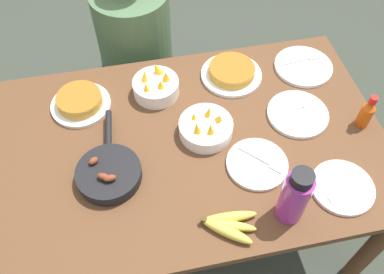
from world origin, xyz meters
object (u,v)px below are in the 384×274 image
object	(u,v)px
banana_bunch	(228,224)
empty_plate_far_left	(342,187)
skillet	(109,173)
empty_plate_far_right	(298,114)
empty_plate_near_front	(257,164)
hot_sauce_bottle	(367,113)
frittata_plate_side	(80,102)
fruit_bowl_mango	(156,86)
fruit_bowl_citrus	(206,128)
person_figure	(139,66)
frittata_plate_center	(232,72)
empty_plate_mid_edge	(303,66)
water_bottle	(295,196)

from	to	relation	value
banana_bunch	empty_plate_far_left	bearing A→B (deg)	7.68
skillet	empty_plate_far_right	size ratio (longest dim) A/B	1.63
empty_plate_near_front	hot_sauce_bottle	world-z (taller)	hot_sauce_bottle
frittata_plate_side	fruit_bowl_mango	size ratio (longest dim) A/B	1.27
fruit_bowl_mango	fruit_bowl_citrus	xyz separation A→B (m)	(0.16, -0.25, -0.01)
hot_sauce_bottle	fruit_bowl_mango	bearing A→B (deg)	156.93
hot_sauce_bottle	person_figure	distance (m)	1.17
frittata_plate_side	empty_plate_far_left	size ratio (longest dim) A/B	1.08
skillet	fruit_bowl_mango	bearing A→B (deg)	-26.80
frittata_plate_center	empty_plate_near_front	distance (m)	0.47
empty_plate_near_front	frittata_plate_side	bearing A→B (deg)	145.80
banana_bunch	empty_plate_far_left	world-z (taller)	banana_bunch
skillet	frittata_plate_center	distance (m)	0.69
banana_bunch	person_figure	xyz separation A→B (m)	(-0.19, 1.09, -0.27)
skillet	empty_plate_near_front	world-z (taller)	skillet
hot_sauce_bottle	empty_plate_far_right	bearing A→B (deg)	158.48
frittata_plate_side	frittata_plate_center	bearing A→B (deg)	3.66
frittata_plate_center	frittata_plate_side	bearing A→B (deg)	-176.34
empty_plate_mid_edge	water_bottle	world-z (taller)	water_bottle
fruit_bowl_citrus	hot_sauce_bottle	size ratio (longest dim) A/B	1.35
frittata_plate_center	empty_plate_near_front	bearing A→B (deg)	-93.19
empty_plate_mid_edge	person_figure	bearing A→B (deg)	149.03
frittata_plate_center	empty_plate_mid_edge	distance (m)	0.33
empty_plate_far_left	hot_sauce_bottle	distance (m)	0.33
frittata_plate_center	empty_plate_mid_edge	world-z (taller)	frittata_plate_center
banana_bunch	fruit_bowl_mango	distance (m)	0.66
fruit_bowl_citrus	empty_plate_mid_edge	bearing A→B (deg)	27.95
skillet	hot_sauce_bottle	size ratio (longest dim) A/B	2.60
frittata_plate_center	banana_bunch	bearing A→B (deg)	-106.00
fruit_bowl_mango	water_bottle	world-z (taller)	water_bottle
person_figure	empty_plate_mid_edge	bearing A→B (deg)	-30.97
empty_plate_mid_edge	water_bottle	bearing A→B (deg)	-114.95
fruit_bowl_mango	water_bottle	size ratio (longest dim) A/B	0.77
empty_plate_far_right	person_figure	world-z (taller)	person_figure
skillet	frittata_plate_side	world-z (taller)	skillet
empty_plate_far_right	water_bottle	world-z (taller)	water_bottle
frittata_plate_center	empty_plate_far_right	bearing A→B (deg)	-52.56
banana_bunch	skillet	size ratio (longest dim) A/B	0.50
frittata_plate_side	banana_bunch	bearing A→B (deg)	-54.53
empty_plate_near_front	fruit_bowl_mango	world-z (taller)	fruit_bowl_mango
empty_plate_near_front	person_figure	world-z (taller)	person_figure
frittata_plate_center	empty_plate_near_front	xyz separation A→B (m)	(-0.03, -0.47, -0.02)
frittata_plate_side	person_figure	xyz separation A→B (m)	(0.27, 0.45, -0.28)
skillet	empty_plate_far_right	bearing A→B (deg)	-75.32
water_bottle	person_figure	distance (m)	1.21
skillet	frittata_plate_center	size ratio (longest dim) A/B	1.52
frittata_plate_side	empty_plate_far_left	distance (m)	1.06
empty_plate_far_left	frittata_plate_center	bearing A→B (deg)	111.22
empty_plate_far_left	person_figure	size ratio (longest dim) A/B	0.20
water_bottle	fruit_bowl_citrus	bearing A→B (deg)	116.97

